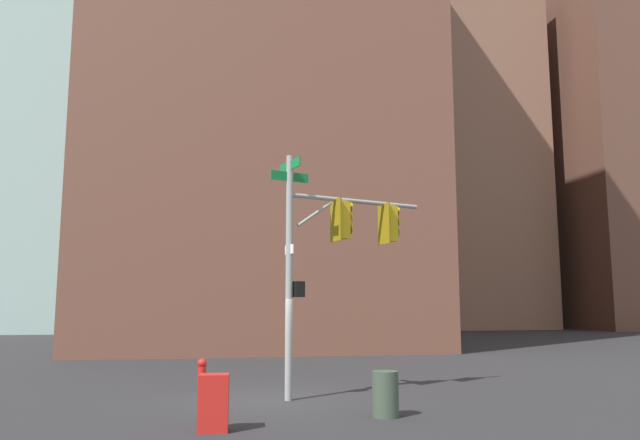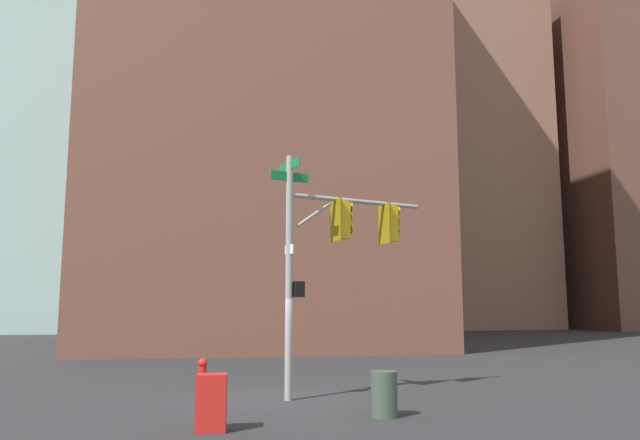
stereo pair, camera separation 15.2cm
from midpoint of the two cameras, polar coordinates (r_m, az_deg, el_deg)
ground_plane at (r=16.15m, az=-4.48°, el=-16.28°), size 200.00×200.00×0.00m
signal_pole_assembly at (r=16.34m, az=1.85°, el=-1.69°), size 1.92×4.43×6.21m
fire_hydrant at (r=17.74m, az=-10.68°, el=-13.88°), size 0.34×0.26×0.87m
litter_bin at (r=13.46m, az=6.36°, el=-15.88°), size 0.56×0.56×0.95m
newspaper_box at (r=12.10m, az=-9.75°, el=-16.48°), size 0.48×0.59×1.05m
building_brick_nearside at (r=47.37m, az=-5.80°, el=19.22°), size 27.82×18.52×47.91m
building_brick_midblock at (r=68.96m, az=11.08°, el=5.01°), size 17.38×18.48×35.32m
building_glass_tower at (r=73.31m, az=-19.70°, el=16.42°), size 26.20×22.09×64.10m
building_brick_farside at (r=77.57m, az=26.04°, el=7.59°), size 22.40×18.49×44.14m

